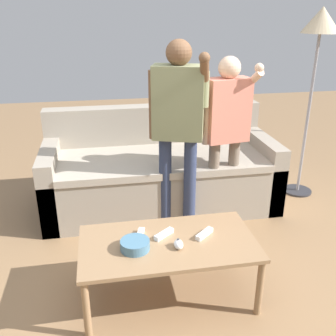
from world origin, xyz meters
TOP-DOWN VIEW (x-y plane):
  - ground_plane at (0.00, 0.00)m, footprint 12.00×12.00m
  - couch at (0.16, 1.34)m, footprint 2.10×0.93m
  - coffee_table at (0.00, 0.02)m, footprint 1.09×0.58m
  - snack_bowl at (-0.21, -0.03)m, footprint 0.18×0.18m
  - game_remote_nunchuk at (0.05, -0.06)m, footprint 0.06×0.09m
  - floor_lamp at (1.58, 1.30)m, footprint 0.34×0.34m
  - player_center at (0.23, 0.83)m, footprint 0.44×0.42m
  - player_right at (0.64, 0.91)m, footprint 0.44×0.28m
  - game_remote_wand_near at (-0.17, 0.09)m, footprint 0.08×0.17m
  - game_remote_wand_far at (-0.02, 0.08)m, footprint 0.14×0.12m
  - game_remote_wand_spare at (0.24, 0.04)m, footprint 0.14×0.13m

SIDE VIEW (x-z plane):
  - ground_plane at x=0.00m, z-range 0.00..0.00m
  - couch at x=0.16m, z-range -0.13..0.75m
  - coffee_table at x=0.00m, z-range 0.16..0.57m
  - game_remote_wand_near at x=-0.17m, z-range 0.41..0.44m
  - game_remote_wand_spare at x=0.24m, z-range 0.41..0.44m
  - game_remote_wand_far at x=-0.02m, z-range 0.41..0.44m
  - game_remote_nunchuk at x=0.05m, z-range 0.41..0.46m
  - snack_bowl at x=-0.21m, z-range 0.41..0.47m
  - player_right at x=0.64m, z-range 0.18..1.59m
  - player_center at x=0.23m, z-range 0.20..1.75m
  - floor_lamp at x=1.58m, z-range 0.64..2.41m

